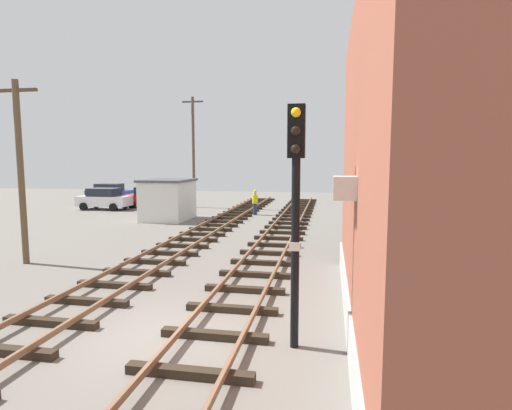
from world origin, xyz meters
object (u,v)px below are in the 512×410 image
object	(u,v)px
parked_car_red	(151,197)
track_worker_foreground	(255,202)
brick_building	(498,166)
parked_car_white	(104,199)
utility_pole_far	(193,151)
parked_car_blue	(109,192)
utility_pole_near	(20,169)
control_hut	(168,199)
signal_mast	(296,198)

from	to	relation	value
parked_car_red	track_worker_foreground	xyz separation A→B (m)	(9.59, -3.01, 0.03)
brick_building	parked_car_white	xyz separation A→B (m)	(-21.78, 20.73, -3.03)
utility_pole_far	track_worker_foreground	world-z (taller)	utility_pole_far
parked_car_blue	track_worker_foreground	size ratio (longest dim) A/B	2.25
utility_pole_near	track_worker_foreground	xyz separation A→B (m)	(6.32, 15.59, -2.80)
brick_building	control_hut	world-z (taller)	brick_building
brick_building	utility_pole_far	xyz separation A→B (m)	(-15.06, 23.61, 0.91)
control_hut	track_worker_foreground	size ratio (longest dim) A/B	2.03
control_hut	track_worker_foreground	world-z (taller)	control_hut
control_hut	track_worker_foreground	xyz separation A→B (m)	(5.39, 3.41, -0.46)
utility_pole_far	parked_car_white	bearing A→B (deg)	-156.80
parked_car_blue	utility_pole_near	distance (m)	24.46
brick_building	control_hut	xyz separation A→B (m)	(-14.43, 16.34, -2.54)
signal_mast	parked_car_blue	distance (m)	34.55
brick_building	track_worker_foreground	distance (m)	21.93
brick_building	parked_car_blue	bearing A→B (deg)	132.88
brick_building	parked_car_red	distance (m)	29.57
parked_car_blue	utility_pole_far	bearing A→B (deg)	-17.19
parked_car_blue	utility_pole_near	size ratio (longest dim) A/B	0.59
signal_mast	parked_car_red	world-z (taller)	signal_mast
utility_pole_far	parked_car_blue	bearing A→B (deg)	162.81
parked_car_white	parked_car_blue	world-z (taller)	same
utility_pole_far	track_worker_foreground	xyz separation A→B (m)	(6.02, -3.86, -3.91)
brick_building	utility_pole_near	size ratio (longest dim) A/B	1.72
parked_car_red	utility_pole_near	xyz separation A→B (m)	(3.27, -18.60, 2.83)
parked_car_white	track_worker_foreground	world-z (taller)	track_worker_foreground
brick_building	parked_car_white	size ratio (longest dim) A/B	2.90
parked_car_blue	utility_pole_near	xyz separation A→B (m)	(9.33, -22.44, 2.83)
signal_mast	utility_pole_near	distance (m)	12.29
control_hut	utility_pole_near	size ratio (longest dim) A/B	0.54
signal_mast	track_worker_foreground	distance (m)	21.61
parked_car_blue	signal_mast	bearing A→B (deg)	-53.75
control_hut	parked_car_white	distance (m)	8.57
parked_car_red	track_worker_foreground	size ratio (longest dim) A/B	2.25
control_hut	parked_car_red	bearing A→B (deg)	123.19
signal_mast	parked_car_white	bearing A→B (deg)	128.52
control_hut	utility_pole_far	distance (m)	8.07
parked_car_white	utility_pole_near	xyz separation A→B (m)	(6.41, -16.58, 2.83)
utility_pole_far	track_worker_foreground	bearing A→B (deg)	-32.66
control_hut	track_worker_foreground	distance (m)	6.39
parked_car_red	parked_car_white	xyz separation A→B (m)	(-3.15, -2.03, 0.00)
utility_pole_far	track_worker_foreground	size ratio (longest dim) A/B	4.97
control_hut	parked_car_red	xyz separation A→B (m)	(-4.20, 6.42, -0.49)
parked_car_blue	utility_pole_far	size ratio (longest dim) A/B	0.45
signal_mast	brick_building	distance (m)	4.53
brick_building	track_worker_foreground	bearing A→B (deg)	114.60
parked_car_white	parked_car_blue	size ratio (longest dim) A/B	1.00
parked_car_blue	track_worker_foreground	world-z (taller)	track_worker_foreground
control_hut	utility_pole_far	world-z (taller)	utility_pole_far
signal_mast	parked_car_red	size ratio (longest dim) A/B	1.24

